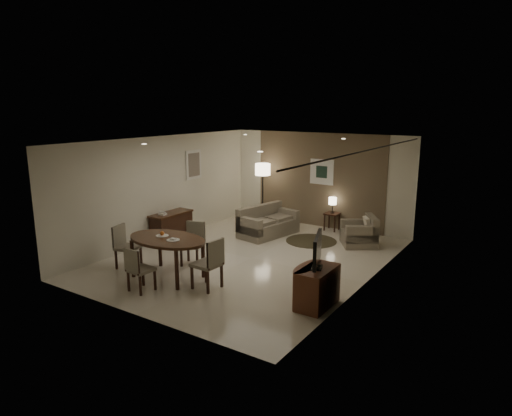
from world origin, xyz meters
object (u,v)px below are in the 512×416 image
Objects in this scene: sofa at (268,221)px; side_table at (332,222)px; dining_table at (168,258)px; chair_left at (128,247)px; chair_far at (192,244)px; console_desk at (172,227)px; armchair at (359,231)px; chair_near at (141,269)px; chair_right at (207,263)px; floor_lamp at (263,193)px; tv_cabinet at (317,287)px.

side_table is at bearing -30.11° from sofa.
side_table is (1.32, 5.17, -0.17)m from dining_table.
chair_far is at bearing -62.48° from chair_left.
console_desk reaches higher than side_table.
chair_near is at bearing -59.02° from armchair.
chair_far reaches higher than dining_table.
chair_right is at bearing -155.21° from sofa.
sofa reaches higher than console_desk.
chair_left is 4.00m from sofa.
armchair is 0.48× the size of floor_lamp.
chair_far is 1.10× the size of armchair.
chair_left is (-1.19, 0.74, 0.03)m from chair_near.
tv_cabinet is 1.03× the size of chair_near.
chair_near is 0.93× the size of chair_left.
armchair is (2.38, 0.47, -0.02)m from sofa.
side_table is at bearing -97.83° from chair_near.
chair_near is at bearing -56.37° from console_desk.
dining_table is 1.00× the size of floor_lamp.
chair_far reaches higher than side_table.
tv_cabinet is 0.51× the size of floor_lamp.
tv_cabinet is at bearing -17.05° from console_desk.
chair_left is at bearing 173.13° from sofa.
side_table is 2.25m from floor_lamp.
tv_cabinet reaches higher than side_table.
floor_lamp is (-0.91, 1.13, 0.49)m from sofa.
chair_near reaches higher than tv_cabinet.
chair_far reaches higher than chair_left.
floor_lamp reaches higher than console_desk.
chair_far is 0.56× the size of sofa.
sofa is at bearing -51.23° from floor_lamp.
console_desk is at bearing 145.93° from sofa.
chair_right reaches higher than sofa.
tv_cabinet is 6.00m from floor_lamp.
side_table is (1.40, 4.32, -0.22)m from chair_far.
dining_table is (1.72, -1.92, 0.04)m from console_desk.
dining_table is at bearing -170.72° from sofa.
chair_near is at bearing -169.44° from sofa.
armchair is at bearing 35.37° from chair_far.
sofa is (-0.94, 3.77, -0.11)m from chair_right.
console_desk is 3.26m from chair_near.
sofa is (0.17, 2.90, -0.07)m from chair_far.
floor_lamp is (-1.85, 4.90, 0.38)m from chair_right.
console_desk is at bearing -107.08° from floor_lamp.
console_desk is 0.72× the size of sofa.
chair_far is 0.53× the size of floor_lamp.
side_table is at bearing 179.07° from chair_right.
chair_far reaches higher than console_desk.
dining_table is 1.06× the size of sofa.
console_desk is 3.38m from chair_right.
floor_lamp is at bearing 131.72° from tv_cabinet.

